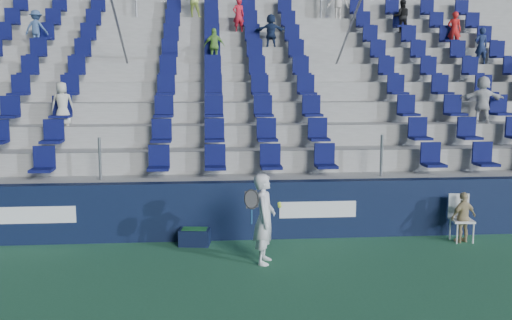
{
  "coord_description": "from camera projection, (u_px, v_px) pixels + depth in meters",
  "views": [
    {
      "loc": [
        -0.73,
        -8.38,
        3.33
      ],
      "look_at": [
        0.2,
        2.8,
        1.7
      ],
      "focal_mm": 40.0,
      "sensor_mm": 36.0,
      "label": 1
    }
  ],
  "objects": [
    {
      "name": "ground",
      "position": [
        258.0,
        295.0,
        8.8
      ],
      "size": [
        70.0,
        70.0,
        0.0
      ],
      "primitive_type": "plane",
      "color": "#2C6744",
      "rests_on": "ground"
    },
    {
      "name": "sponsor_wall",
      "position": [
        245.0,
        210.0,
        11.82
      ],
      "size": [
        24.0,
        0.32,
        1.2
      ],
      "color": "#0E1733",
      "rests_on": "ground"
    },
    {
      "name": "grandstand",
      "position": [
        234.0,
        119.0,
        16.62
      ],
      "size": [
        24.0,
        8.17,
        6.63
      ],
      "color": "#A9A9A4",
      "rests_on": "ground"
    },
    {
      "name": "tennis_player",
      "position": [
        264.0,
        219.0,
        10.21
      ],
      "size": [
        0.69,
        0.67,
        1.64
      ],
      "color": "silver",
      "rests_on": "ground"
    },
    {
      "name": "line_judge_chair",
      "position": [
        460.0,
        214.0,
        11.7
      ],
      "size": [
        0.46,
        0.47,
        0.96
      ],
      "color": "white",
      "rests_on": "ground"
    },
    {
      "name": "line_judge",
      "position": [
        463.0,
        217.0,
        11.55
      ],
      "size": [
        0.66,
        0.44,
        1.04
      ],
      "primitive_type": "imported",
      "rotation": [
        0.0,
        0.0,
        3.47
      ],
      "color": "tan",
      "rests_on": "ground"
    },
    {
      "name": "ball_bin",
      "position": [
        195.0,
        236.0,
        11.4
      ],
      "size": [
        0.65,
        0.47,
        0.34
      ],
      "color": "#0E1736",
      "rests_on": "ground"
    }
  ]
}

